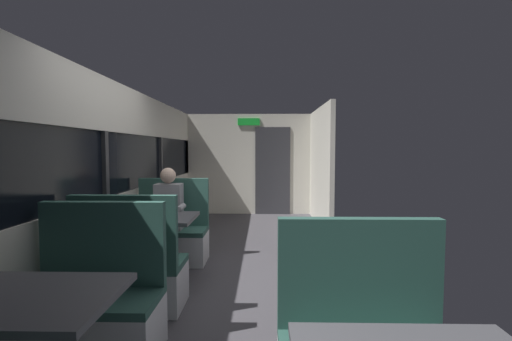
{
  "coord_description": "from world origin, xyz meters",
  "views": [
    {
      "loc": [
        0.33,
        -3.83,
        1.5
      ],
      "look_at": [
        0.19,
        3.23,
        1.06
      ],
      "focal_mm": 24.42,
      "sensor_mm": 36.0,
      "label": 1
    }
  ],
  "objects": [
    {
      "name": "bench_mid_window_facing_end",
      "position": [
        -0.89,
        -0.67,
        0.33
      ],
      "size": [
        0.95,
        0.5,
        1.1
      ],
      "color": "silver",
      "rests_on": "ground_plane"
    },
    {
      "name": "carriage_window_panel_left",
      "position": [
        -1.45,
        0.0,
        1.11
      ],
      "size": [
        0.09,
        8.48,
        2.3
      ],
      "color": "beige",
      "rests_on": "ground_plane"
    },
    {
      "name": "carriage_end_bulkhead",
      "position": [
        0.06,
        4.19,
        1.14
      ],
      "size": [
        2.9,
        0.11,
        2.3
      ],
      "color": "beige",
      "rests_on": "ground_plane"
    },
    {
      "name": "ground_plane",
      "position": [
        0.0,
        0.0,
        -0.01
      ],
      "size": [
        3.3,
        9.2,
        0.02
      ],
      "primitive_type": "cube",
      "color": "#423F44"
    },
    {
      "name": "bench_mid_window_facing_entry",
      "position": [
        -0.89,
        0.73,
        0.33
      ],
      "size": [
        0.95,
        0.5,
        1.1
      ],
      "color": "silver",
      "rests_on": "ground_plane"
    },
    {
      "name": "dining_table_near_window",
      "position": [
        -0.89,
        -2.09,
        0.64
      ],
      "size": [
        0.9,
        0.7,
        0.74
      ],
      "color": "#9E9EA3",
      "rests_on": "ground_plane"
    },
    {
      "name": "carriage_aisle_panel_right",
      "position": [
        1.45,
        3.0,
        1.15
      ],
      "size": [
        0.08,
        2.4,
        2.3
      ],
      "primitive_type": "cube",
      "color": "beige",
      "rests_on": "ground_plane"
    },
    {
      "name": "seated_passenger",
      "position": [
        -0.89,
        0.65,
        0.54
      ],
      "size": [
        0.47,
        0.55,
        1.26
      ],
      "color": "#26262D",
      "rests_on": "ground_plane"
    },
    {
      "name": "bench_near_window_facing_entry",
      "position": [
        -0.89,
        -1.39,
        0.33
      ],
      "size": [
        0.95,
        0.5,
        1.1
      ],
      "color": "silver",
      "rests_on": "ground_plane"
    },
    {
      "name": "dining_table_mid_window",
      "position": [
        -0.89,
        0.03,
        0.64
      ],
      "size": [
        0.9,
        0.7,
        0.74
      ],
      "color": "#9E9EA3",
      "rests_on": "ground_plane"
    }
  ]
}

